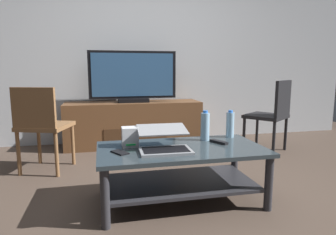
{
  "coord_description": "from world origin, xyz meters",
  "views": [
    {
      "loc": [
        -0.6,
        -2.11,
        1.02
      ],
      "look_at": [
        -0.01,
        0.51,
        0.58
      ],
      "focal_mm": 31.91,
      "sensor_mm": 36.0,
      "label": 1
    }
  ],
  "objects_px": {
    "coffee_table": "(181,164)",
    "television": "(133,78)",
    "water_bottle_far": "(205,126)",
    "dining_chair": "(272,112)",
    "cell_phone": "(120,152)",
    "laptop": "(164,142)",
    "router_box": "(130,137)",
    "media_cabinet": "(134,124)",
    "water_bottle_near": "(230,125)",
    "tv_remote": "(219,142)",
    "side_chair": "(42,123)"
  },
  "relations": [
    {
      "from": "dining_chair",
      "to": "laptop",
      "type": "xyz_separation_m",
      "value": [
        -1.61,
        -1.17,
        -0.01
      ]
    },
    {
      "from": "laptop",
      "to": "water_bottle_near",
      "type": "xyz_separation_m",
      "value": [
        0.65,
        0.28,
        0.05
      ]
    },
    {
      "from": "coffee_table",
      "to": "water_bottle_far",
      "type": "height_order",
      "value": "water_bottle_far"
    },
    {
      "from": "laptop",
      "to": "tv_remote",
      "type": "relative_size",
      "value": 2.43
    },
    {
      "from": "media_cabinet",
      "to": "water_bottle_near",
      "type": "height_order",
      "value": "water_bottle_near"
    },
    {
      "from": "tv_remote",
      "to": "media_cabinet",
      "type": "bearing_deg",
      "value": 78.14
    },
    {
      "from": "dining_chair",
      "to": "water_bottle_far",
      "type": "distance_m",
      "value": 1.54
    },
    {
      "from": "water_bottle_near",
      "to": "media_cabinet",
      "type": "bearing_deg",
      "value": 112.65
    },
    {
      "from": "media_cabinet",
      "to": "cell_phone",
      "type": "bearing_deg",
      "value": -99.1
    },
    {
      "from": "water_bottle_far",
      "to": "dining_chair",
      "type": "bearing_deg",
      "value": 37.94
    },
    {
      "from": "laptop",
      "to": "dining_chair",
      "type": "bearing_deg",
      "value": 36.02
    },
    {
      "from": "side_chair",
      "to": "water_bottle_near",
      "type": "bearing_deg",
      "value": -23.0
    },
    {
      "from": "laptop",
      "to": "water_bottle_near",
      "type": "relative_size",
      "value": 1.65
    },
    {
      "from": "cell_phone",
      "to": "tv_remote",
      "type": "bearing_deg",
      "value": -20.97
    },
    {
      "from": "coffee_table",
      "to": "router_box",
      "type": "height_order",
      "value": "router_box"
    },
    {
      "from": "laptop",
      "to": "media_cabinet",
      "type": "bearing_deg",
      "value": 90.58
    },
    {
      "from": "coffee_table",
      "to": "television",
      "type": "xyz_separation_m",
      "value": [
        -0.16,
        1.81,
        0.61
      ]
    },
    {
      "from": "tv_remote",
      "to": "side_chair",
      "type": "bearing_deg",
      "value": 121.91
    },
    {
      "from": "coffee_table",
      "to": "side_chair",
      "type": "distance_m",
      "value": 1.5
    },
    {
      "from": "dining_chair",
      "to": "side_chair",
      "type": "height_order",
      "value": "dining_chair"
    },
    {
      "from": "television",
      "to": "laptop",
      "type": "height_order",
      "value": "television"
    },
    {
      "from": "dining_chair",
      "to": "cell_phone",
      "type": "bearing_deg",
      "value": -148.53
    },
    {
      "from": "media_cabinet",
      "to": "tv_remote",
      "type": "bearing_deg",
      "value": -74.58
    },
    {
      "from": "television",
      "to": "water_bottle_near",
      "type": "bearing_deg",
      "value": -67.07
    },
    {
      "from": "television",
      "to": "cell_phone",
      "type": "bearing_deg",
      "value": -99.21
    },
    {
      "from": "cell_phone",
      "to": "tv_remote",
      "type": "distance_m",
      "value": 0.8
    },
    {
      "from": "router_box",
      "to": "water_bottle_far",
      "type": "distance_m",
      "value": 0.63
    },
    {
      "from": "water_bottle_near",
      "to": "water_bottle_far",
      "type": "height_order",
      "value": "water_bottle_far"
    },
    {
      "from": "media_cabinet",
      "to": "water_bottle_near",
      "type": "distance_m",
      "value": 1.74
    },
    {
      "from": "coffee_table",
      "to": "water_bottle_near",
      "type": "relative_size",
      "value": 5.29
    },
    {
      "from": "side_chair",
      "to": "laptop",
      "type": "distance_m",
      "value": 1.41
    },
    {
      "from": "media_cabinet",
      "to": "tv_remote",
      "type": "height_order",
      "value": "media_cabinet"
    },
    {
      "from": "water_bottle_far",
      "to": "cell_phone",
      "type": "bearing_deg",
      "value": -161.76
    },
    {
      "from": "media_cabinet",
      "to": "side_chair",
      "type": "xyz_separation_m",
      "value": [
        -0.99,
        -0.89,
        0.2
      ]
    },
    {
      "from": "laptop",
      "to": "coffee_table",
      "type": "bearing_deg",
      "value": 16.34
    },
    {
      "from": "router_box",
      "to": "cell_phone",
      "type": "height_order",
      "value": "router_box"
    },
    {
      "from": "tv_remote",
      "to": "cell_phone",
      "type": "bearing_deg",
      "value": 161.03
    },
    {
      "from": "laptop",
      "to": "router_box",
      "type": "height_order",
      "value": "laptop"
    },
    {
      "from": "side_chair",
      "to": "tv_remote",
      "type": "distance_m",
      "value": 1.73
    },
    {
      "from": "dining_chair",
      "to": "water_bottle_far",
      "type": "height_order",
      "value": "dining_chair"
    },
    {
      "from": "water_bottle_far",
      "to": "media_cabinet",
      "type": "bearing_deg",
      "value": 104.07
    },
    {
      "from": "coffee_table",
      "to": "media_cabinet",
      "type": "height_order",
      "value": "media_cabinet"
    },
    {
      "from": "dining_chair",
      "to": "router_box",
      "type": "bearing_deg",
      "value": -151.34
    },
    {
      "from": "cell_phone",
      "to": "media_cabinet",
      "type": "bearing_deg",
      "value": 51.62
    },
    {
      "from": "media_cabinet",
      "to": "water_bottle_near",
      "type": "relative_size",
      "value": 7.54
    },
    {
      "from": "coffee_table",
      "to": "television",
      "type": "distance_m",
      "value": 1.92
    },
    {
      "from": "television",
      "to": "laptop",
      "type": "relative_size",
      "value": 2.92
    },
    {
      "from": "coffee_table",
      "to": "water_bottle_near",
      "type": "xyz_separation_m",
      "value": [
        0.5,
        0.24,
        0.24
      ]
    },
    {
      "from": "router_box",
      "to": "water_bottle_far",
      "type": "height_order",
      "value": "water_bottle_far"
    },
    {
      "from": "television",
      "to": "water_bottle_far",
      "type": "bearing_deg",
      "value": -75.75
    }
  ]
}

